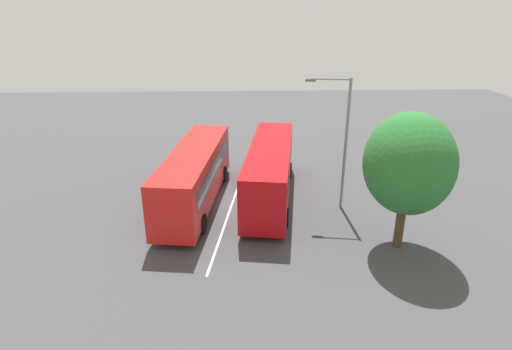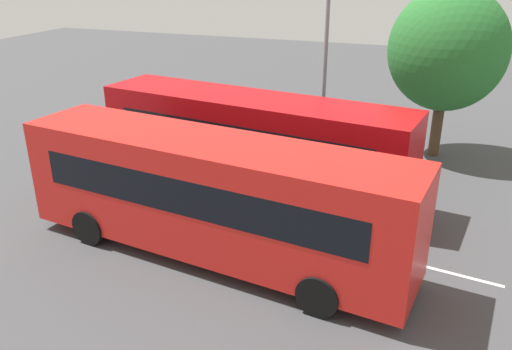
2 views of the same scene
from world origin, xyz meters
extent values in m
plane|color=#424244|center=(0.00, 0.00, 0.00)|extent=(73.25, 73.25, 0.00)
cube|color=#B70C11|center=(0.50, -2.29, 1.88)|extent=(11.28, 3.95, 3.02)
cube|color=black|center=(5.92, -3.07, 2.69)|extent=(0.42, 2.11, 1.27)
cube|color=black|center=(0.66, -1.13, 2.24)|extent=(9.20, 1.40, 0.97)
cube|color=black|center=(0.33, -3.45, 2.24)|extent=(9.20, 1.40, 0.97)
cube|color=black|center=(5.94, -3.08, 3.21)|extent=(0.37, 1.91, 0.32)
cube|color=black|center=(5.95, -3.08, 0.59)|extent=(0.41, 2.20, 0.36)
cylinder|color=black|center=(4.16, -1.67, 0.53)|extent=(1.08, 0.43, 1.05)
cylinder|color=black|center=(3.83, -3.92, 0.53)|extent=(1.08, 0.43, 1.05)
cylinder|color=black|center=(-2.84, -0.66, 0.53)|extent=(1.08, 0.43, 1.05)
cylinder|color=black|center=(-3.17, -2.91, 0.53)|extent=(1.08, 0.43, 1.05)
cube|color=red|center=(-0.05, 2.22, 1.88)|extent=(11.26, 3.79, 3.02)
cube|color=black|center=(5.39, 1.51, 2.69)|extent=(0.39, 2.11, 1.27)
cube|color=black|center=(0.10, 3.38, 2.24)|extent=(9.21, 1.27, 0.97)
cube|color=black|center=(-0.20, 1.06, 2.24)|extent=(9.21, 1.27, 0.97)
cube|color=black|center=(5.41, 1.51, 3.21)|extent=(0.34, 1.92, 0.32)
cube|color=black|center=(5.42, 1.51, 0.59)|extent=(0.38, 2.20, 0.36)
cylinder|color=black|center=(3.60, 2.89, 0.53)|extent=(1.08, 0.41, 1.05)
cylinder|color=black|center=(3.31, 0.63, 0.53)|extent=(1.08, 0.41, 1.05)
cylinder|color=black|center=(-3.41, 3.80, 0.53)|extent=(1.08, 0.41, 1.05)
cylinder|color=black|center=(-3.70, 1.54, 0.53)|extent=(1.08, 0.41, 1.05)
cylinder|color=#232833|center=(6.86, -1.79, 0.41)|extent=(0.13, 0.13, 0.82)
cylinder|color=#232833|center=(6.89, -1.64, 0.41)|extent=(0.13, 0.13, 0.82)
cylinder|color=olive|center=(6.88, -1.71, 1.14)|extent=(0.36, 0.36, 0.65)
sphere|color=tan|center=(6.88, -1.71, 1.57)|extent=(0.22, 0.22, 0.22)
cylinder|color=gray|center=(-0.97, -6.44, 3.81)|extent=(0.16, 0.16, 7.62)
cylinder|color=gray|center=(-0.81, -5.38, 7.52)|extent=(0.42, 2.13, 0.10)
cube|color=slate|center=(-0.65, -4.32, 7.44)|extent=(0.28, 0.58, 0.14)
cylinder|color=#4C3823|center=(-5.37, -8.27, 1.32)|extent=(0.44, 0.44, 2.65)
ellipsoid|color=#28702D|center=(-5.37, -8.27, 4.37)|extent=(4.58, 4.13, 4.81)
cube|color=silver|center=(0.00, 0.00, 0.00)|extent=(15.26, 2.25, 0.01)
camera|label=1|loc=(-23.14, -0.51, 11.06)|focal=29.28mm
camera|label=2|loc=(-5.55, 13.70, 7.81)|focal=36.71mm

